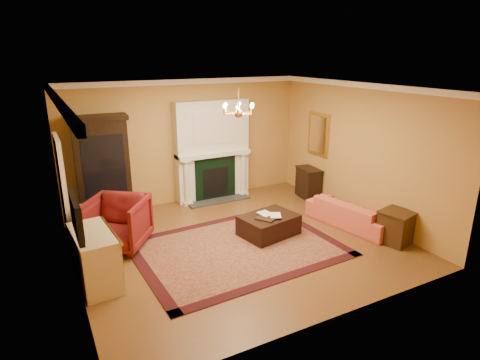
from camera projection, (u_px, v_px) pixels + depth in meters
floor at (239, 242)px, 7.98m from camera, size 6.00×5.50×0.02m
ceiling at (239, 87)px, 7.06m from camera, size 6.00×5.50×0.02m
wall_back at (187, 142)px, 9.85m from camera, size 6.00×0.02×3.00m
wall_front at (337, 222)px, 5.19m from camera, size 6.00×0.02×3.00m
wall_left at (66, 195)px, 6.19m from camera, size 0.02×5.50×3.00m
wall_right at (359, 152)px, 8.85m from camera, size 0.02×5.50×3.00m
fireplace at (213, 153)px, 10.05m from camera, size 1.90×0.70×2.50m
crown_molding at (216, 87)px, 7.89m from camera, size 6.00×5.50×0.12m
doorway at (64, 190)px, 7.79m from camera, size 0.08×1.05×2.10m
tv_panel at (76, 216)px, 5.76m from camera, size 0.09×0.95×0.58m
gilt_mirror at (318, 134)px, 9.97m from camera, size 0.06×0.76×1.05m
chandelier at (239, 110)px, 7.18m from camera, size 0.63×0.55×0.53m
oriental_rug at (237, 248)px, 7.70m from camera, size 3.88×2.98×0.02m
china_cabinet at (103, 171)px, 8.82m from camera, size 1.14×0.56×2.23m
wingback_armchair at (117, 221)px, 7.61m from camera, size 1.43×1.42×1.09m
pedestal_table at (84, 223)px, 7.76m from camera, size 0.43×0.43×0.77m
commode at (95, 258)px, 6.43m from camera, size 0.66×1.24×0.90m
coral_sofa at (351, 209)px, 8.63m from camera, size 0.92×2.02×0.76m
end_table at (396, 228)px, 7.85m from camera, size 0.65×0.65×0.63m
console_table at (308, 183)px, 10.32m from camera, size 0.47×0.72×0.75m
leather_ottoman at (269, 225)px, 8.21m from camera, size 1.23×0.99×0.41m
ottoman_tray at (268, 217)px, 8.05m from camera, size 0.61×0.57×0.03m
book_a at (261, 209)px, 8.01m from camera, size 0.23×0.06×0.30m
book_b at (270, 209)px, 8.00m from camera, size 0.20×0.12×0.29m
topiary_left at (194, 145)px, 9.71m from camera, size 0.15×0.15×0.41m
topiary_right at (232, 141)px, 10.17m from camera, size 0.15×0.15×0.40m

